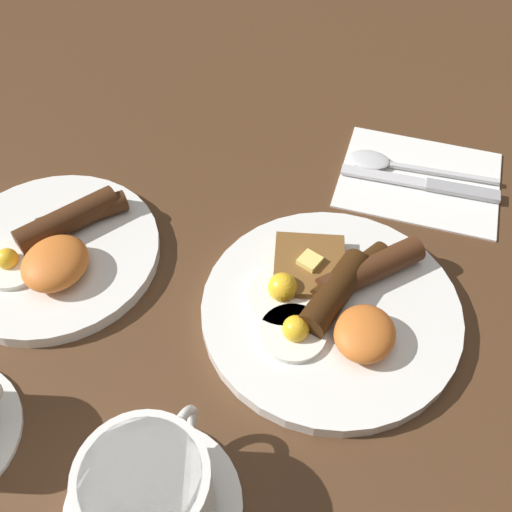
# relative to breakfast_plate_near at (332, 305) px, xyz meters

# --- Properties ---
(ground_plane) EXTENTS (3.00, 3.00, 0.00)m
(ground_plane) POSITION_rel_breakfast_plate_near_xyz_m (-0.00, 0.00, -0.01)
(ground_plane) COLOR #4C301C
(breakfast_plate_near) EXTENTS (0.25, 0.25, 0.04)m
(breakfast_plate_near) POSITION_rel_breakfast_plate_near_xyz_m (0.00, 0.00, 0.00)
(breakfast_plate_near) COLOR white
(breakfast_plate_near) RESTS_ON ground_plane
(breakfast_plate_far) EXTENTS (0.23, 0.23, 0.05)m
(breakfast_plate_far) POSITION_rel_breakfast_plate_near_xyz_m (-0.04, 0.29, -0.00)
(breakfast_plate_far) COLOR white
(breakfast_plate_far) RESTS_ON ground_plane
(teacup_near) EXTENTS (0.14, 0.14, 0.07)m
(teacup_near) POSITION_rel_breakfast_plate_near_xyz_m (-0.23, 0.07, 0.02)
(teacup_near) COLOR white
(teacup_near) RESTS_ON ground_plane
(napkin) EXTENTS (0.17, 0.20, 0.01)m
(napkin) POSITION_rel_breakfast_plate_near_xyz_m (0.22, -0.04, -0.01)
(napkin) COLOR white
(napkin) RESTS_ON ground_plane
(knife) EXTENTS (0.04, 0.19, 0.01)m
(knife) POSITION_rel_breakfast_plate_near_xyz_m (0.21, -0.05, -0.01)
(knife) COLOR silver
(knife) RESTS_ON napkin
(spoon) EXTENTS (0.05, 0.18, 0.01)m
(spoon) POSITION_rel_breakfast_plate_near_xyz_m (0.23, 0.01, -0.01)
(spoon) COLOR silver
(spoon) RESTS_ON napkin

